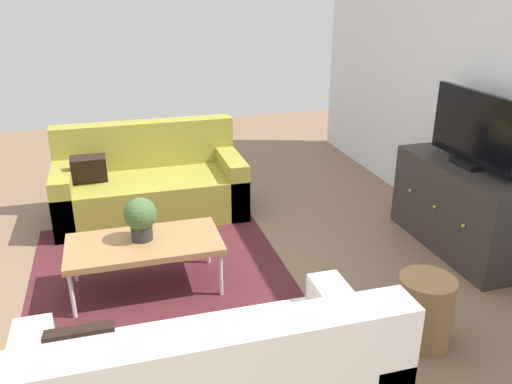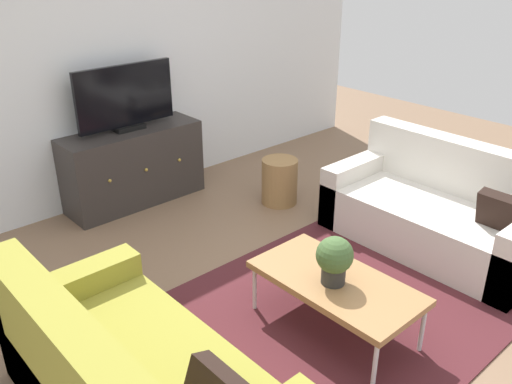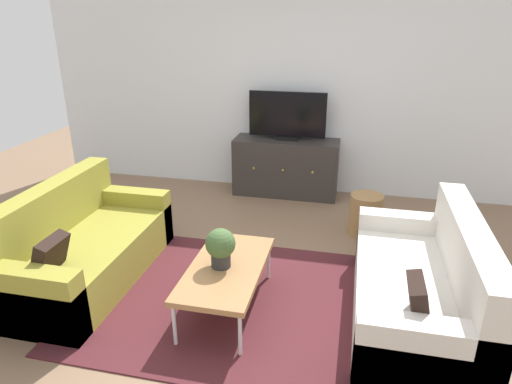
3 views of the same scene
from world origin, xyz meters
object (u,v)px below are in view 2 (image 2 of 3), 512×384
(potted_plant, at_px, (334,258))
(flat_screen_tv, at_px, (125,98))
(couch_right_side, at_px, (439,213))
(tv_console, at_px, (133,166))
(coffee_table, at_px, (336,283))
(wicker_basket, at_px, (279,181))

(potted_plant, height_order, flat_screen_tv, flat_screen_tv)
(couch_right_side, relative_size, potted_plant, 5.49)
(tv_console, bearing_deg, coffee_table, -91.18)
(couch_right_side, xyz_separation_m, flat_screen_tv, (-1.44, 2.39, 0.74))
(tv_console, bearing_deg, wicker_basket, -43.26)
(couch_right_side, height_order, wicker_basket, couch_right_side)
(couch_right_side, relative_size, tv_console, 1.31)
(potted_plant, bearing_deg, couch_right_side, 6.01)
(wicker_basket, bearing_deg, coffee_table, -123.80)
(couch_right_side, distance_m, wicker_basket, 1.49)
(couch_right_side, height_order, tv_console, couch_right_side)
(couch_right_side, bearing_deg, tv_console, 121.23)
(tv_console, bearing_deg, potted_plant, -92.04)
(flat_screen_tv, bearing_deg, tv_console, -90.00)
(couch_right_side, xyz_separation_m, wicker_basket, (-0.43, 1.43, -0.06))
(coffee_table, height_order, flat_screen_tv, flat_screen_tv)
(coffee_table, bearing_deg, potted_plant, -170.94)
(couch_right_side, xyz_separation_m, tv_console, (-1.44, 2.37, 0.09))
(coffee_table, distance_m, flat_screen_tv, 2.63)
(couch_right_side, bearing_deg, potted_plant, -173.99)
(potted_plant, xyz_separation_m, flat_screen_tv, (0.09, 2.56, 0.46))
(couch_right_side, distance_m, coffee_table, 1.50)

